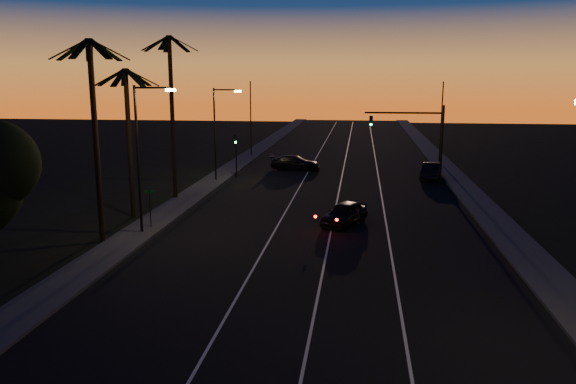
# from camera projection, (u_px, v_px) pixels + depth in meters

# --- Properties ---
(road) EXTENTS (20.00, 170.00, 0.01)m
(road) POSITION_uv_depth(u_px,v_px,m) (330.00, 203.00, 42.81)
(road) COLOR black
(road) RESTS_ON ground
(sidewalk_left) EXTENTS (2.40, 170.00, 0.16)m
(sidewalk_left) POSITION_uv_depth(u_px,v_px,m) (188.00, 198.00, 44.21)
(sidewalk_left) COLOR #383936
(sidewalk_left) RESTS_ON ground
(sidewalk_right) EXTENTS (2.40, 170.00, 0.16)m
(sidewalk_right) POSITION_uv_depth(u_px,v_px,m) (482.00, 207.00, 41.39)
(sidewalk_right) COLOR #383936
(sidewalk_right) RESTS_ON ground
(lane_stripe_left) EXTENTS (0.12, 160.00, 0.01)m
(lane_stripe_left) POSITION_uv_depth(u_px,v_px,m) (291.00, 202.00, 43.19)
(lane_stripe_left) COLOR silver
(lane_stripe_left) RESTS_ON road
(lane_stripe_mid) EXTENTS (0.12, 160.00, 0.01)m
(lane_stripe_mid) POSITION_uv_depth(u_px,v_px,m) (337.00, 203.00, 42.75)
(lane_stripe_mid) COLOR silver
(lane_stripe_mid) RESTS_ON road
(lane_stripe_right) EXTENTS (0.12, 160.00, 0.01)m
(lane_stripe_right) POSITION_uv_depth(u_px,v_px,m) (383.00, 205.00, 42.31)
(lane_stripe_right) COLOR silver
(lane_stripe_right) RESTS_ON road
(palm_near) EXTENTS (4.25, 4.16, 11.53)m
(palm_near) POSITION_uv_depth(u_px,v_px,m) (94.00, 121.00, 31.32)
(palm_near) COLOR black
(palm_near) RESTS_ON ground
(palm_mid) EXTENTS (4.25, 4.16, 10.03)m
(palm_mid) POSITION_uv_depth(u_px,v_px,m) (128.00, 126.00, 37.39)
(palm_mid) COLOR black
(palm_mid) RESTS_ON ground
(palm_far) EXTENTS (4.25, 4.16, 12.53)m
(palm_far) POSITION_uv_depth(u_px,v_px,m) (172.00, 102.00, 42.82)
(palm_far) COLOR black
(palm_far) RESTS_ON ground
(streetlight_left_near) EXTENTS (2.55, 0.26, 9.00)m
(streetlight_left_near) POSITION_uv_depth(u_px,v_px,m) (142.00, 148.00, 33.38)
(streetlight_left_near) COLOR black
(streetlight_left_near) RESTS_ON ground
(streetlight_left_far) EXTENTS (2.55, 0.26, 8.50)m
(streetlight_left_far) POSITION_uv_depth(u_px,v_px,m) (218.00, 126.00, 50.91)
(streetlight_left_far) COLOR black
(streetlight_left_far) RESTS_ON ground
(street_sign) EXTENTS (0.70, 0.06, 2.60)m
(street_sign) POSITION_uv_depth(u_px,v_px,m) (150.00, 204.00, 35.10)
(street_sign) COLOR black
(street_sign) RESTS_ON ground
(signal_mast) EXTENTS (7.10, 0.41, 7.00)m
(signal_mast) POSITION_uv_depth(u_px,v_px,m) (416.00, 130.00, 50.67)
(signal_mast) COLOR black
(signal_mast) RESTS_ON ground
(signal_post) EXTENTS (0.28, 0.37, 4.20)m
(signal_post) POSITION_uv_depth(u_px,v_px,m) (236.00, 148.00, 53.13)
(signal_post) COLOR black
(signal_post) RESTS_ON ground
(far_pole_left) EXTENTS (0.14, 0.14, 9.00)m
(far_pole_left) POSITION_uv_depth(u_px,v_px,m) (251.00, 119.00, 67.58)
(far_pole_left) COLOR black
(far_pole_left) RESTS_ON ground
(far_pole_right) EXTENTS (0.14, 0.14, 9.00)m
(far_pole_right) POSITION_uv_depth(u_px,v_px,m) (441.00, 123.00, 61.91)
(far_pole_right) COLOR black
(far_pole_right) RESTS_ON ground
(lead_car) EXTENTS (3.52, 5.08, 1.48)m
(lead_car) POSITION_uv_depth(u_px,v_px,m) (345.00, 213.00, 36.51)
(lead_car) COLOR black
(lead_car) RESTS_ON road
(right_car) EXTENTS (2.54, 4.83, 1.51)m
(right_car) POSITION_uv_depth(u_px,v_px,m) (431.00, 171.00, 52.73)
(right_car) COLOR black
(right_car) RESTS_ON road
(cross_car) EXTENTS (5.27, 2.40, 1.49)m
(cross_car) POSITION_uv_depth(u_px,v_px,m) (295.00, 163.00, 58.09)
(cross_car) COLOR black
(cross_car) RESTS_ON road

